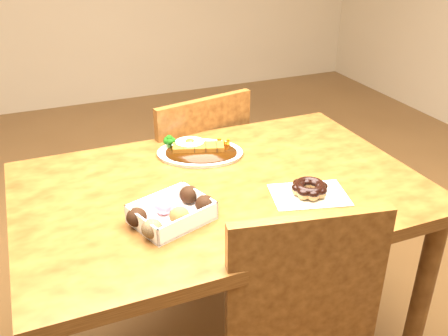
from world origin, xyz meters
name	(u,v)px	position (x,y,z in m)	size (l,w,h in m)	color
table	(221,212)	(0.00, 0.00, 0.65)	(1.20, 0.80, 0.75)	#43220D
chair_far	(190,180)	(0.08, 0.54, 0.48)	(0.49, 0.49, 0.87)	#43220D
katsu_curry_plate	(198,151)	(0.01, 0.22, 0.76)	(0.34, 0.29, 0.06)	white
donut_box	(172,212)	(-0.19, -0.13, 0.78)	(0.24, 0.21, 0.06)	white
pon_de_ring	(310,189)	(0.21, -0.16, 0.77)	(0.25, 0.20, 0.04)	silver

